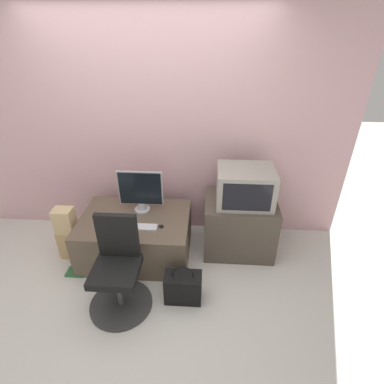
{
  "coord_description": "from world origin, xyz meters",
  "views": [
    {
      "loc": [
        0.64,
        -1.84,
        2.37
      ],
      "look_at": [
        0.46,
        0.91,
        0.74
      ],
      "focal_mm": 28.0,
      "sensor_mm": 36.0,
      "label": 1
    }
  ],
  "objects": [
    {
      "name": "handbag",
      "position": [
        0.43,
        0.13,
        0.15
      ],
      "size": [
        0.35,
        0.2,
        0.42
      ],
      "color": "black",
      "rests_on": "ground_plane"
    },
    {
      "name": "mouse",
      "position": [
        0.17,
        0.59,
        0.51
      ],
      "size": [
        0.05,
        0.03,
        0.03
      ],
      "color": "black",
      "rests_on": "desk"
    },
    {
      "name": "desk",
      "position": [
        -0.15,
        0.74,
        0.25
      ],
      "size": [
        1.17,
        0.83,
        0.49
      ],
      "color": "brown",
      "rests_on": "ground_plane"
    },
    {
      "name": "crt_tv",
      "position": [
        1.02,
        0.9,
        0.84
      ],
      "size": [
        0.59,
        0.46,
        0.39
      ],
      "color": "gray",
      "rests_on": "side_stand"
    },
    {
      "name": "side_stand",
      "position": [
        0.99,
        0.92,
        0.32
      ],
      "size": [
        0.77,
        0.59,
        0.64
      ],
      "color": "#4C4238",
      "rests_on": "ground_plane"
    },
    {
      "name": "book",
      "position": [
        -0.75,
        0.39,
        0.01
      ],
      "size": [
        0.2,
        0.14,
        0.02
      ],
      "color": "#2D6638",
      "rests_on": "ground_plane"
    },
    {
      "name": "main_monitor",
      "position": [
        -0.1,
        0.9,
        0.74
      ],
      "size": [
        0.48,
        0.17,
        0.48
      ],
      "color": "#B2B2B7",
      "rests_on": "desk"
    },
    {
      "name": "cardboard_box_lower",
      "position": [
        -0.89,
        0.67,
        0.17
      ],
      "size": [
        0.22,
        0.17,
        0.35
      ],
      "color": "tan",
      "rests_on": "ground_plane"
    },
    {
      "name": "office_chair",
      "position": [
        -0.15,
        0.06,
        0.36
      ],
      "size": [
        0.58,
        0.58,
        0.92
      ],
      "color": "#333333",
      "rests_on": "ground_plane"
    },
    {
      "name": "ground_plane",
      "position": [
        0.0,
        0.0,
        0.0
      ],
      "size": [
        12.0,
        12.0,
        0.0
      ],
      "primitive_type": "plane",
      "color": "beige"
    },
    {
      "name": "wall_back",
      "position": [
        0.0,
        1.32,
        1.3
      ],
      "size": [
        4.4,
        0.05,
        2.6
      ],
      "color": "#CC9EA3",
      "rests_on": "ground_plane"
    },
    {
      "name": "keyboard",
      "position": [
        -0.06,
        0.58,
        0.5
      ],
      "size": [
        0.36,
        0.11,
        0.01
      ],
      "color": "silver",
      "rests_on": "desk"
    },
    {
      "name": "cardboard_box_upper",
      "position": [
        -0.89,
        0.67,
        0.48
      ],
      "size": [
        0.2,
        0.16,
        0.27
      ],
      "color": "#D1B27F",
      "rests_on": "cardboard_box_lower"
    }
  ]
}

